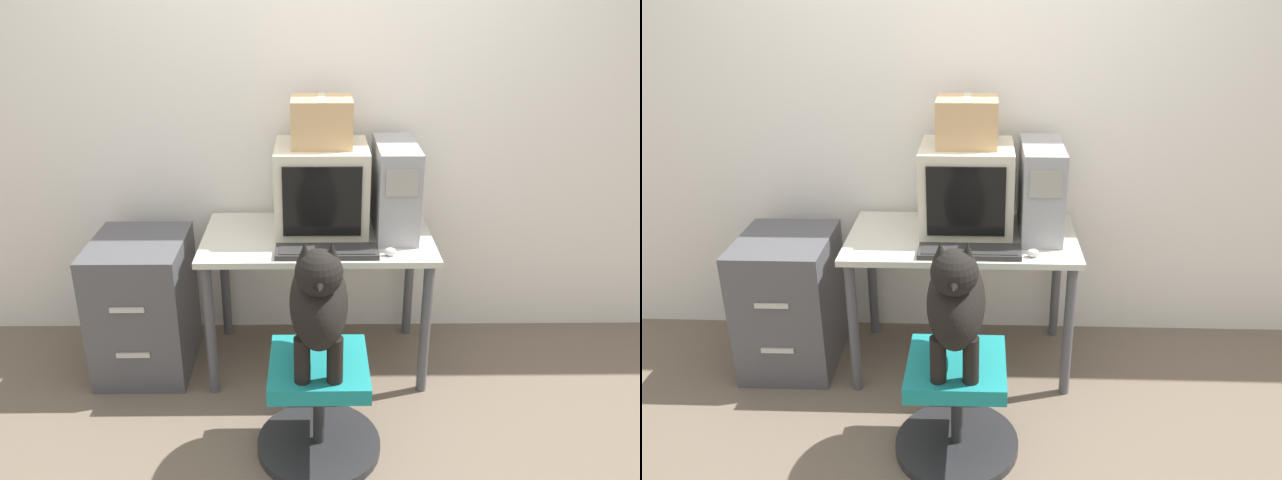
{
  "view_description": "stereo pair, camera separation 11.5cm",
  "coord_description": "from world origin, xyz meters",
  "views": [
    {
      "loc": [
        -0.02,
        -2.53,
        1.93
      ],
      "look_at": [
        0.01,
        0.02,
        0.83
      ],
      "focal_mm": 35.0,
      "sensor_mm": 36.0,
      "label": 1
    },
    {
      "loc": [
        0.09,
        -2.53,
        1.93
      ],
      "look_at": [
        0.01,
        0.02,
        0.83
      ],
      "focal_mm": 35.0,
      "sensor_mm": 36.0,
      "label": 2
    }
  ],
  "objects": [
    {
      "name": "crt_monitor",
      "position": [
        0.02,
        0.41,
        0.95
      ],
      "size": [
        0.45,
        0.42,
        0.43
      ],
      "color": "beige",
      "rests_on": "desk"
    },
    {
      "name": "dog",
      "position": [
        -0.0,
        -0.4,
        0.76
      ],
      "size": [
        0.23,
        0.48,
        0.59
      ],
      "color": "black",
      "rests_on": "office_chair"
    },
    {
      "name": "keyboard",
      "position": [
        0.04,
        0.1,
        0.74
      ],
      "size": [
        0.48,
        0.16,
        0.03
      ],
      "color": "#2D2D2D",
      "rests_on": "desk"
    },
    {
      "name": "ground_plane",
      "position": [
        0.0,
        0.0,
        0.0
      ],
      "size": [
        12.0,
        12.0,
        0.0
      ],
      "primitive_type": "plane",
      "color": "#6B5B4C"
    },
    {
      "name": "wall_back",
      "position": [
        0.0,
        0.71,
        1.3
      ],
      "size": [
        8.0,
        0.05,
        2.6
      ],
      "color": "white",
      "rests_on": "ground_plane"
    },
    {
      "name": "computer_mouse",
      "position": [
        0.33,
        0.08,
        0.75
      ],
      "size": [
        0.06,
        0.04,
        0.04
      ],
      "color": "silver",
      "rests_on": "desk"
    },
    {
      "name": "office_chair",
      "position": [
        -0.0,
        -0.36,
        0.22
      ],
      "size": [
        0.54,
        0.54,
        0.45
      ],
      "color": "#262628",
      "rests_on": "ground_plane"
    },
    {
      "name": "desk",
      "position": [
        0.0,
        0.32,
        0.62
      ],
      "size": [
        1.13,
        0.64,
        0.73
      ],
      "color": "beige",
      "rests_on": "ground_plane"
    },
    {
      "name": "filing_cabinet",
      "position": [
        -0.89,
        0.29,
        0.36
      ],
      "size": [
        0.46,
        0.55,
        0.71
      ],
      "color": "#4C4C51",
      "rests_on": "ground_plane"
    },
    {
      "name": "cardboard_box",
      "position": [
        0.02,
        0.42,
        1.28
      ],
      "size": [
        0.29,
        0.26,
        0.23
      ],
      "color": "tan",
      "rests_on": "crt_monitor"
    },
    {
      "name": "pc_tower",
      "position": [
        0.38,
        0.38,
        0.95
      ],
      "size": [
        0.2,
        0.46,
        0.45
      ],
      "color": "#99999E",
      "rests_on": "desk"
    }
  ]
}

